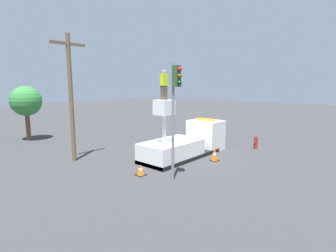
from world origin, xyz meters
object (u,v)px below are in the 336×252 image
object	(u,v)px
traffic_light_pole	(175,99)
worker	(164,85)
tree_left_bg	(26,101)
traffic_cone_rear	(141,170)
traffic_cone_curbside	(215,155)
fire_hydrant	(256,142)
bucket_truck	(186,144)
utility_pole	(71,94)

from	to	relation	value
traffic_light_pole	worker	bearing A→B (deg)	51.95
worker	tree_left_bg	size ratio (longest dim) A/B	0.37
worker	tree_left_bg	distance (m)	13.66
traffic_cone_rear	traffic_cone_curbside	world-z (taller)	traffic_cone_curbside
worker	traffic_cone_curbside	distance (m)	5.43
fire_hydrant	traffic_cone_curbside	bearing A→B (deg)	172.19
fire_hydrant	tree_left_bg	bearing A→B (deg)	122.01
bucket_truck	traffic_cone_curbside	size ratio (longest dim) A/B	8.71
tree_left_bg	utility_pole	xyz separation A→B (m)	(-0.62, -8.71, 0.84)
bucket_truck	tree_left_bg	bearing A→B (deg)	110.71
traffic_cone_rear	worker	bearing A→B (deg)	12.97
bucket_truck	traffic_light_pole	xyz separation A→B (m)	(-4.17, -2.47, 3.26)
worker	tree_left_bg	bearing A→B (deg)	101.86
traffic_cone_curbside	utility_pole	world-z (taller)	utility_pole
traffic_cone_curbside	utility_pole	bearing A→B (deg)	131.22
traffic_light_pole	traffic_cone_rear	world-z (taller)	traffic_light_pole
fire_hydrant	utility_pole	xyz separation A→B (m)	(-10.66, 7.35, 3.71)
worker	utility_pole	size ratio (longest dim) A/B	0.22
bucket_truck	traffic_cone_curbside	distance (m)	2.16
traffic_light_pole	utility_pole	size ratio (longest dim) A/B	0.75
utility_pole	tree_left_bg	bearing A→B (deg)	85.92
worker	traffic_cone_curbside	xyz separation A→B (m)	(2.45, -2.10, -4.37)
fire_hydrant	utility_pole	distance (m)	13.47
fire_hydrant	utility_pole	size ratio (longest dim) A/B	0.13
traffic_light_pole	traffic_cone_rear	distance (m)	4.30
traffic_cone_rear	tree_left_bg	distance (m)	14.22
fire_hydrant	bucket_truck	bearing A→B (deg)	151.15
traffic_light_pole	tree_left_bg	bearing A→B (deg)	93.14
fire_hydrant	traffic_cone_curbside	distance (m)	4.85
traffic_light_pole	traffic_cone_rear	xyz separation A→B (m)	(-0.55, 1.89, -3.82)
traffic_cone_rear	fire_hydrant	bearing A→B (deg)	-12.67
traffic_light_pole	tree_left_bg	distance (m)	15.81
fire_hydrant	utility_pole	bearing A→B (deg)	145.42
worker	bucket_truck	bearing A→B (deg)	0.00
worker	tree_left_bg	world-z (taller)	worker
bucket_truck	traffic_cone_rear	distance (m)	4.79
tree_left_bg	traffic_cone_rear	bearing A→B (deg)	-88.72
traffic_cone_curbside	worker	bearing A→B (deg)	139.33
tree_left_bg	bucket_truck	bearing A→B (deg)	-69.29
traffic_cone_curbside	utility_pole	xyz separation A→B (m)	(-5.86, 6.69, 3.82)
traffic_cone_rear	tree_left_bg	size ratio (longest dim) A/B	0.12
tree_left_bg	utility_pole	distance (m)	8.77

